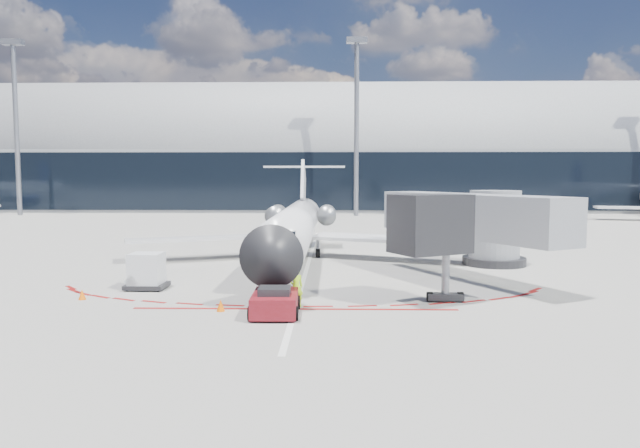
{
  "coord_description": "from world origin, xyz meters",
  "views": [
    {
      "loc": [
        1.63,
        -35.57,
        5.67
      ],
      "look_at": [
        0.83,
        -0.97,
        2.81
      ],
      "focal_mm": 32.0,
      "sensor_mm": 36.0,
      "label": 1
    }
  ],
  "objects_px": {
    "pushback_tug": "(275,302)",
    "ramp_worker": "(296,287)",
    "regional_jet": "(295,225)",
    "uld_container": "(147,271)"
  },
  "relations": [
    {
      "from": "regional_jet",
      "to": "ramp_worker",
      "type": "bearing_deg",
      "value": -86.07
    },
    {
      "from": "regional_jet",
      "to": "uld_container",
      "type": "distance_m",
      "value": 12.37
    },
    {
      "from": "regional_jet",
      "to": "pushback_tug",
      "type": "relative_size",
      "value": 6.13
    },
    {
      "from": "pushback_tug",
      "to": "ramp_worker",
      "type": "relative_size",
      "value": 2.63
    },
    {
      "from": "uld_container",
      "to": "pushback_tug",
      "type": "bearing_deg",
      "value": -35.75
    },
    {
      "from": "pushback_tug",
      "to": "ramp_worker",
      "type": "height_order",
      "value": "ramp_worker"
    },
    {
      "from": "pushback_tug",
      "to": "uld_container",
      "type": "distance_m",
      "value": 8.82
    },
    {
      "from": "regional_jet",
      "to": "uld_container",
      "type": "relative_size",
      "value": 14.44
    },
    {
      "from": "ramp_worker",
      "to": "regional_jet",
      "type": "bearing_deg",
      "value": -111.49
    },
    {
      "from": "ramp_worker",
      "to": "uld_container",
      "type": "distance_m",
      "value": 8.71
    }
  ]
}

